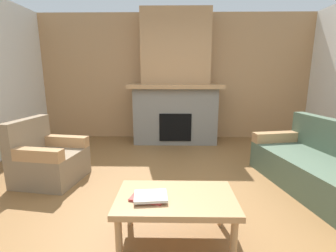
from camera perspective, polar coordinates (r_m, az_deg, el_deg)
ground at (r=2.89m, az=2.23°, el=-17.65°), size 9.00×9.00×0.00m
wall_back_wood_panel at (r=5.50m, az=1.71°, el=11.33°), size 6.00×0.12×2.70m
fireplace at (r=5.13m, az=1.74°, el=9.18°), size 1.90×0.82×2.70m
couch at (r=3.62m, az=32.57°, el=-8.33°), size 1.15×1.92×0.85m
armchair at (r=3.70m, az=-26.54°, el=-7.13°), size 0.86×0.86×0.85m
coffee_table at (r=2.14m, az=1.85°, el=-17.49°), size 1.00×0.60×0.43m
book_stack_near_edge at (r=2.07m, az=-4.41°, el=-16.30°), size 0.32×0.24×0.04m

